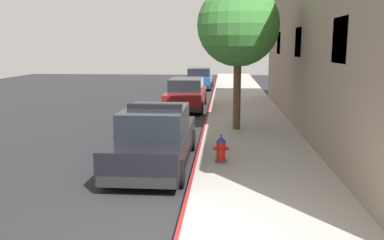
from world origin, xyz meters
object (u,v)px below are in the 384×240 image
at_px(police_cruiser, 155,138).
at_px(street_tree, 238,26).
at_px(parked_car_silver_ahead, 186,94).
at_px(fire_hydrant, 221,149).
at_px(parked_car_dark_far, 199,79).

xyz_separation_m(police_cruiser, street_tree, (2.34, 4.44, 3.19)).
bearing_deg(street_tree, police_cruiser, -117.73).
bearing_deg(parked_car_silver_ahead, fire_hydrant, -79.56).
bearing_deg(parked_car_silver_ahead, police_cruiser, -89.46).
relative_size(police_cruiser, fire_hydrant, 6.37).
bearing_deg(police_cruiser, street_tree, 62.27).
distance_m(police_cruiser, parked_car_dark_far, 20.57).
bearing_deg(parked_car_dark_far, fire_hydrant, -84.88).
height_order(police_cruiser, parked_car_silver_ahead, police_cruiser).
distance_m(parked_car_silver_ahead, street_tree, 7.05).
height_order(parked_car_dark_far, fire_hydrant, parked_car_dark_far).
distance_m(police_cruiser, fire_hydrant, 1.82).
xyz_separation_m(police_cruiser, parked_car_silver_ahead, (-0.10, 10.24, -0.00)).
relative_size(fire_hydrant, street_tree, 0.14).
bearing_deg(street_tree, parked_car_dark_far, 98.41).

